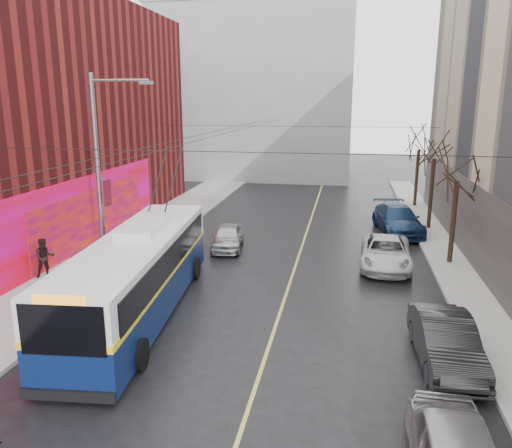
{
  "coord_description": "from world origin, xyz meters",
  "views": [
    {
      "loc": [
        3.8,
        -8.93,
        7.92
      ],
      "look_at": [
        -0.08,
        12.19,
        2.6
      ],
      "focal_mm": 35.0,
      "sensor_mm": 36.0,
      "label": 1
    }
  ],
  "objects_px": {
    "tree_far": "(420,139)",
    "pedestrian_c": "(133,242)",
    "tree_mid": "(435,146)",
    "following_car": "(228,237)",
    "pedestrian_b": "(45,258)",
    "trolleybus": "(138,273)",
    "parked_car_b": "(446,342)",
    "streetlight_pole": "(102,177)",
    "tree_near": "(459,165)",
    "parked_car_c": "(386,252)",
    "parked_car_d": "(398,219)",
    "pedestrian_a": "(77,274)"
  },
  "relations": [
    {
      "from": "following_car",
      "to": "pedestrian_b",
      "type": "relative_size",
      "value": 2.17
    },
    {
      "from": "tree_near",
      "to": "following_car",
      "type": "height_order",
      "value": "tree_near"
    },
    {
      "from": "tree_far",
      "to": "parked_car_c",
      "type": "bearing_deg",
      "value": -102.04
    },
    {
      "from": "parked_car_b",
      "to": "following_car",
      "type": "height_order",
      "value": "parked_car_b"
    },
    {
      "from": "tree_far",
      "to": "pedestrian_a",
      "type": "height_order",
      "value": "tree_far"
    },
    {
      "from": "tree_mid",
      "to": "following_car",
      "type": "bearing_deg",
      "value": -151.47
    },
    {
      "from": "tree_far",
      "to": "pedestrian_c",
      "type": "height_order",
      "value": "tree_far"
    },
    {
      "from": "following_car",
      "to": "pedestrian_a",
      "type": "height_order",
      "value": "pedestrian_a"
    },
    {
      "from": "trolleybus",
      "to": "parked_car_c",
      "type": "height_order",
      "value": "trolleybus"
    },
    {
      "from": "tree_far",
      "to": "pedestrian_b",
      "type": "relative_size",
      "value": 3.65
    },
    {
      "from": "streetlight_pole",
      "to": "pedestrian_c",
      "type": "bearing_deg",
      "value": 97.53
    },
    {
      "from": "tree_far",
      "to": "parked_car_d",
      "type": "relative_size",
      "value": 1.15
    },
    {
      "from": "tree_mid",
      "to": "pedestrian_c",
      "type": "distance_m",
      "value": 18.7
    },
    {
      "from": "parked_car_c",
      "to": "tree_mid",
      "type": "bearing_deg",
      "value": 70.4
    },
    {
      "from": "parked_car_d",
      "to": "parked_car_c",
      "type": "bearing_deg",
      "value": -108.5
    },
    {
      "from": "streetlight_pole",
      "to": "parked_car_b",
      "type": "distance_m",
      "value": 14.38
    },
    {
      "from": "parked_car_b",
      "to": "parked_car_c",
      "type": "xyz_separation_m",
      "value": [
        -1.17,
        9.3,
        -0.04
      ]
    },
    {
      "from": "following_car",
      "to": "pedestrian_c",
      "type": "height_order",
      "value": "pedestrian_c"
    },
    {
      "from": "tree_mid",
      "to": "following_car",
      "type": "relative_size",
      "value": 1.72
    },
    {
      "from": "tree_mid",
      "to": "tree_near",
      "type": "bearing_deg",
      "value": -90.0
    },
    {
      "from": "tree_far",
      "to": "pedestrian_c",
      "type": "bearing_deg",
      "value": -133.6
    },
    {
      "from": "trolleybus",
      "to": "parked_car_c",
      "type": "relative_size",
      "value": 2.42
    },
    {
      "from": "trolleybus",
      "to": "parked_car_b",
      "type": "xyz_separation_m",
      "value": [
        10.75,
        -1.87,
        -0.87
      ]
    },
    {
      "from": "streetlight_pole",
      "to": "parked_car_b",
      "type": "relative_size",
      "value": 1.96
    },
    {
      "from": "following_car",
      "to": "pedestrian_a",
      "type": "distance_m",
      "value": 9.03
    },
    {
      "from": "streetlight_pole",
      "to": "tree_near",
      "type": "relative_size",
      "value": 1.41
    },
    {
      "from": "trolleybus",
      "to": "following_car",
      "type": "relative_size",
      "value": 3.2
    },
    {
      "from": "tree_near",
      "to": "pedestrian_b",
      "type": "distance_m",
      "value": 19.66
    },
    {
      "from": "streetlight_pole",
      "to": "parked_car_c",
      "type": "bearing_deg",
      "value": 23.23
    },
    {
      "from": "tree_near",
      "to": "pedestrian_c",
      "type": "height_order",
      "value": "tree_near"
    },
    {
      "from": "tree_mid",
      "to": "tree_far",
      "type": "height_order",
      "value": "tree_mid"
    },
    {
      "from": "parked_car_d",
      "to": "following_car",
      "type": "xyz_separation_m",
      "value": [
        -9.5,
        -5.22,
        -0.16
      ]
    },
    {
      "from": "following_car",
      "to": "pedestrian_b",
      "type": "xyz_separation_m",
      "value": [
        -6.94,
        -6.32,
        0.39
      ]
    },
    {
      "from": "parked_car_b",
      "to": "pedestrian_b",
      "type": "distance_m",
      "value": 17.07
    },
    {
      "from": "streetlight_pole",
      "to": "pedestrian_a",
      "type": "bearing_deg",
      "value": -130.78
    },
    {
      "from": "tree_far",
      "to": "parked_car_b",
      "type": "bearing_deg",
      "value": -94.73
    },
    {
      "from": "tree_mid",
      "to": "trolleybus",
      "type": "bearing_deg",
      "value": -129.82
    },
    {
      "from": "tree_mid",
      "to": "pedestrian_c",
      "type": "relative_size",
      "value": 3.7
    },
    {
      "from": "pedestrian_c",
      "to": "parked_car_b",
      "type": "bearing_deg",
      "value": -168.53
    },
    {
      "from": "following_car",
      "to": "pedestrian_c",
      "type": "bearing_deg",
      "value": -149.65
    },
    {
      "from": "parked_car_d",
      "to": "pedestrian_a",
      "type": "relative_size",
      "value": 3.66
    },
    {
      "from": "tree_mid",
      "to": "following_car",
      "type": "xyz_separation_m",
      "value": [
        -11.5,
        -6.25,
        -4.59
      ]
    },
    {
      "from": "parked_car_c",
      "to": "pedestrian_b",
      "type": "height_order",
      "value": "pedestrian_b"
    },
    {
      "from": "tree_mid",
      "to": "following_car",
      "type": "distance_m",
      "value": 13.87
    },
    {
      "from": "parked_car_c",
      "to": "parked_car_d",
      "type": "distance_m",
      "value": 6.93
    },
    {
      "from": "parked_car_c",
      "to": "pedestrian_a",
      "type": "distance_m",
      "value": 14.29
    },
    {
      "from": "pedestrian_b",
      "to": "pedestrian_a",
      "type": "bearing_deg",
      "value": -74.49
    },
    {
      "from": "streetlight_pole",
      "to": "tree_mid",
      "type": "bearing_deg",
      "value": 40.65
    },
    {
      "from": "pedestrian_c",
      "to": "following_car",
      "type": "bearing_deg",
      "value": -101.42
    },
    {
      "from": "parked_car_b",
      "to": "tree_mid",
      "type": "bearing_deg",
      "value": 80.58
    }
  ]
}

